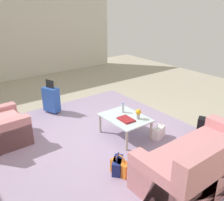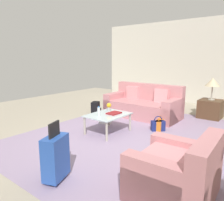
# 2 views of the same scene
# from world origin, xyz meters

# --- Properties ---
(ground_plane) EXTENTS (12.00, 12.00, 0.00)m
(ground_plane) POSITION_xyz_m (0.00, 0.00, 0.00)
(ground_plane) COLOR #A89E89
(wall_right) EXTENTS (0.12, 8.00, 3.10)m
(wall_right) POSITION_xyz_m (5.06, 0.00, 1.55)
(wall_right) COLOR beige
(wall_right) RESTS_ON ground
(area_rug) EXTENTS (5.20, 4.40, 0.01)m
(area_rug) POSITION_xyz_m (-0.60, 0.20, 0.00)
(area_rug) COLOR #9984A3
(area_rug) RESTS_ON ground
(couch) EXTENTS (1.00, 2.13, 0.93)m
(couch) POSITION_xyz_m (-2.20, -0.60, 0.31)
(couch) COLOR #C67F84
(couch) RESTS_ON ground
(coffee_table) EXTENTS (0.96, 0.74, 0.44)m
(coffee_table) POSITION_xyz_m (-0.40, -0.50, 0.38)
(coffee_table) COLOR silver
(coffee_table) RESTS_ON ground
(water_bottle) EXTENTS (0.06, 0.06, 0.20)m
(water_bottle) POSITION_xyz_m (-0.20, -0.60, 0.53)
(water_bottle) COLOR silver
(water_bottle) RESTS_ON coffee_table
(coffee_table_book) EXTENTS (0.33, 0.24, 0.03)m
(coffee_table_book) POSITION_xyz_m (-0.52, -0.42, 0.45)
(coffee_table_book) COLOR maroon
(coffee_table_book) RESTS_ON coffee_table
(flower_vase) EXTENTS (0.11, 0.11, 0.21)m
(flower_vase) POSITION_xyz_m (-0.62, -0.65, 0.56)
(flower_vase) COLOR #B2B7BC
(flower_vase) RESTS_ON coffee_table
(suitcase_blue) EXTENTS (0.45, 0.35, 0.85)m
(suitcase_blue) POSITION_xyz_m (1.60, 0.20, 0.36)
(suitcase_blue) COLOR #2851AD
(suitcase_blue) RESTS_ON ground
(handbag_orange) EXTENTS (0.34, 0.20, 0.36)m
(handbag_orange) POSITION_xyz_m (-1.30, 0.35, 0.13)
(handbag_orange) COLOR orange
(handbag_orange) RESTS_ON ground
(handbag_white) EXTENTS (0.22, 0.35, 0.36)m
(handbag_white) POSITION_xyz_m (-0.88, -0.99, 0.13)
(handbag_white) COLOR white
(handbag_white) RESTS_ON ground
(handbag_navy) EXTENTS (0.32, 0.33, 0.36)m
(handbag_navy) POSITION_xyz_m (-1.23, 0.34, 0.13)
(handbag_navy) COLOR navy
(handbag_navy) RESTS_ON ground
(backpack_black) EXTENTS (0.36, 0.34, 0.40)m
(backpack_black) POSITION_xyz_m (-1.40, -1.79, 0.19)
(backpack_black) COLOR black
(backpack_black) RESTS_ON ground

